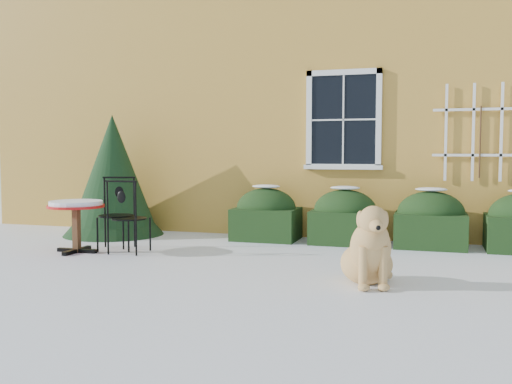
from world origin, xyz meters
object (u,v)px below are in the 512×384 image
(evergreen_shrub, at_px, (113,187))
(patio_chair_near, at_px, (128,217))
(patio_chair_far, at_px, (117,213))
(dog, at_px, (369,252))
(bistro_table, at_px, (76,210))

(evergreen_shrub, bearing_deg, patio_chair_near, -53.16)
(evergreen_shrub, relative_size, patio_chair_far, 1.95)
(dog, bearing_deg, evergreen_shrub, 134.25)
(patio_chair_near, distance_m, patio_chair_far, 0.42)
(evergreen_shrub, height_order, dog, evergreen_shrub)
(evergreen_shrub, relative_size, bistro_table, 2.60)
(evergreen_shrub, height_order, patio_chair_near, evergreen_shrub)
(patio_chair_near, height_order, patio_chair_far, patio_chair_far)
(evergreen_shrub, relative_size, dog, 2.06)
(patio_chair_near, distance_m, dog, 3.65)
(evergreen_shrub, xyz_separation_m, dog, (4.68, -2.55, -0.48))
(evergreen_shrub, xyz_separation_m, bistro_table, (0.43, -1.73, -0.22))
(patio_chair_near, xyz_separation_m, patio_chair_far, (-0.33, 0.27, 0.01))
(bistro_table, distance_m, patio_chair_far, 0.60)
(bistro_table, height_order, dog, dog)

